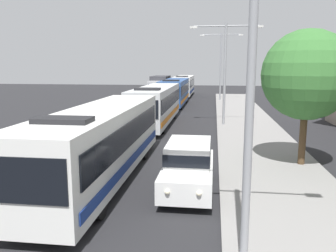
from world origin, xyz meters
The scene contains 10 objects.
bus_lead centered at (-1.30, 12.29, 1.69)m, with size 2.58×12.11×3.21m.
bus_second_in_line centered at (-1.30, 25.95, 1.69)m, with size 2.58×11.83×3.21m.
bus_middle centered at (-1.30, 39.07, 1.69)m, with size 2.58×11.37×3.21m.
bus_fourth_in_line centered at (-1.30, 51.86, 1.69)m, with size 2.58×10.90×3.21m.
white_suv centered at (2.40, 11.45, 1.03)m, with size 1.86×4.68×1.90m.
box_truck_oncoming centered at (-4.60, 48.88, 1.70)m, with size 2.35×7.27×3.15m.
streetlamp_near centered at (4.10, 6.51, 5.30)m, with size 6.00×0.28×8.43m.
streetlamp_mid centered at (4.10, 25.90, 4.89)m, with size 5.44×0.28×7.73m.
streetlamp_far centered at (4.10, 45.29, 5.41)m, with size 5.50×0.28×8.69m.
roadside_tree centered at (7.49, 15.27, 4.34)m, with size 4.14×4.14×6.27m.
Camera 1 is at (3.30, -1.29, 4.82)m, focal length 36.86 mm.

